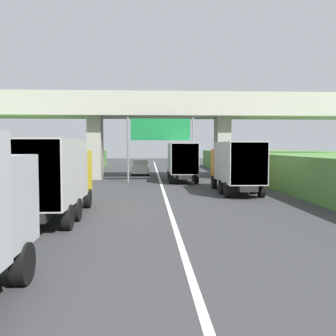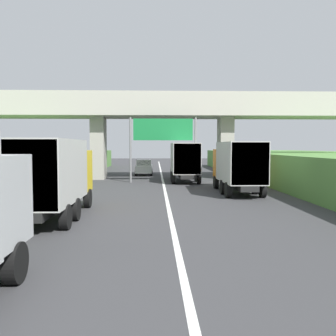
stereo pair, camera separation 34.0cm
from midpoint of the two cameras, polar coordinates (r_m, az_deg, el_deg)
The scene contains 9 objects.
lane_centre_stripe at distance 28.90m, azimuth -1.26°, elevation -2.91°, with size 0.20×98.63×0.01m, color white.
overpass_bridge at distance 36.19m, azimuth -1.62°, elevation 8.21°, with size 40.00×4.80×8.19m.
overhead_highway_sign at distance 32.43m, azimuth -1.46°, elevation 5.25°, with size 5.88×0.18×5.69m.
truck_green at distance 33.24m, azimuth 1.81°, elevation 1.24°, with size 2.44×7.30×3.44m.
truck_orange at distance 25.27m, azimuth 10.03°, elevation 0.54°, with size 2.44×7.30×3.44m.
truck_yellow at distance 16.78m, azimuth -17.76°, elevation -0.94°, with size 2.44×7.30×3.44m.
car_white at distance 40.64m, azimuth -4.49°, elevation 0.09°, with size 1.86×4.10×1.72m.
construction_barrel_2 at distance 16.58m, azimuth -23.34°, elevation -6.24°, with size 0.57×0.57×0.90m.
construction_barrel_3 at distance 21.56m, azimuth -18.70°, elevation -3.99°, with size 0.57×0.57×0.90m.
Camera 1 is at (-1.00, 0.61, 3.13)m, focal length 39.49 mm.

